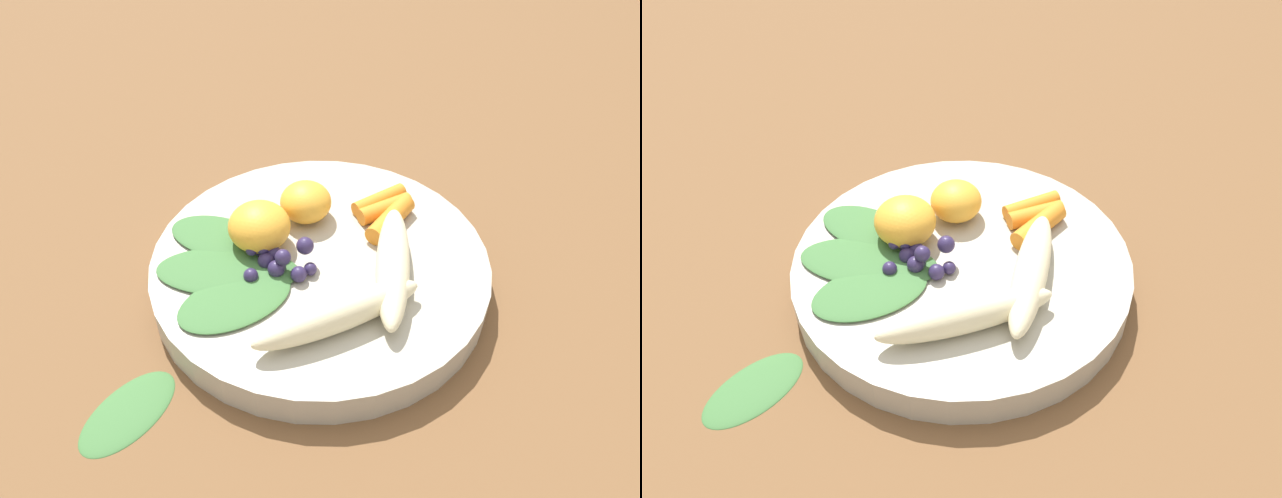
# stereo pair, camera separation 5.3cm
# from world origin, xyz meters

# --- Properties ---
(ground_plane) EXTENTS (2.40, 2.40, 0.00)m
(ground_plane) POSITION_xyz_m (0.00, 0.00, 0.00)
(ground_plane) COLOR brown
(bowl) EXTENTS (0.29, 0.29, 0.03)m
(bowl) POSITION_xyz_m (0.00, 0.00, 0.01)
(bowl) COLOR #B2AD9E
(bowl) RESTS_ON ground_plane
(banana_peeled_left) EXTENTS (0.05, 0.14, 0.03)m
(banana_peeled_left) POSITION_xyz_m (0.06, -0.03, 0.04)
(banana_peeled_left) COLOR beige
(banana_peeled_left) RESTS_ON bowl
(banana_peeled_right) EXTENTS (0.14, 0.08, 0.03)m
(banana_peeled_right) POSITION_xyz_m (0.01, -0.08, 0.04)
(banana_peeled_right) COLOR beige
(banana_peeled_right) RESTS_ON bowl
(orange_segment_near) EXTENTS (0.05, 0.05, 0.04)m
(orange_segment_near) POSITION_xyz_m (-0.05, 0.02, 0.05)
(orange_segment_near) COLOR #F4A833
(orange_segment_near) RESTS_ON bowl
(orange_segment_far) EXTENTS (0.05, 0.05, 0.03)m
(orange_segment_far) POSITION_xyz_m (-0.01, 0.06, 0.05)
(orange_segment_far) COLOR #F4A833
(orange_segment_far) RESTS_ON bowl
(carrot_front) EXTENTS (0.05, 0.06, 0.02)m
(carrot_front) POSITION_xyz_m (0.07, 0.04, 0.04)
(carrot_front) COLOR orange
(carrot_front) RESTS_ON bowl
(carrot_mid_left) EXTENTS (0.05, 0.04, 0.02)m
(carrot_mid_left) POSITION_xyz_m (0.06, 0.05, 0.04)
(carrot_mid_left) COLOR orange
(carrot_mid_left) RESTS_ON bowl
(carrot_mid_right) EXTENTS (0.05, 0.04, 0.01)m
(carrot_mid_right) POSITION_xyz_m (0.06, 0.07, 0.04)
(carrot_mid_right) COLOR orange
(carrot_mid_right) RESTS_ON bowl
(blueberry_pile) EXTENTS (0.06, 0.04, 0.03)m
(blueberry_pile) POSITION_xyz_m (-0.04, -0.01, 0.04)
(blueberry_pile) COLOR #2D234C
(blueberry_pile) RESTS_ON bowl
(kale_leaf_left) EXTENTS (0.11, 0.09, 0.01)m
(kale_leaf_left) POSITION_xyz_m (-0.09, 0.03, 0.03)
(kale_leaf_left) COLOR #3D7038
(kale_leaf_left) RESTS_ON bowl
(kale_leaf_right) EXTENTS (0.13, 0.07, 0.01)m
(kale_leaf_right) POSITION_xyz_m (-0.08, -0.01, 0.03)
(kale_leaf_right) COLOR #3D7038
(kale_leaf_right) RESTS_ON bowl
(kale_leaf_rear) EXTENTS (0.11, 0.10, 0.01)m
(kale_leaf_rear) POSITION_xyz_m (-0.07, -0.05, 0.03)
(kale_leaf_rear) COLOR #3D7038
(kale_leaf_rear) RESTS_ON bowl
(kale_leaf_stray) EXTENTS (0.09, 0.09, 0.01)m
(kale_leaf_stray) POSITION_xyz_m (-0.15, -0.12, 0.00)
(kale_leaf_stray) COLOR #3D7038
(kale_leaf_stray) RESTS_ON ground_plane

